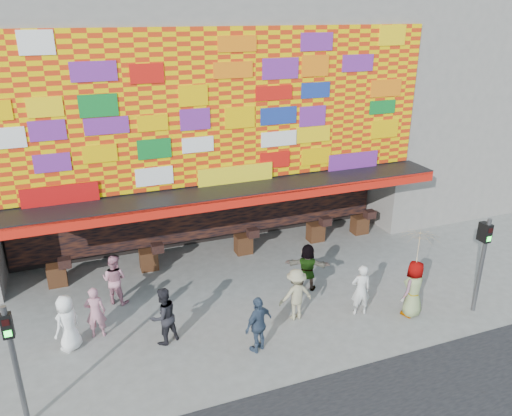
# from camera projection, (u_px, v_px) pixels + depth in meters

# --- Properties ---
(ground) EXTENTS (90.00, 90.00, 0.00)m
(ground) POSITION_uv_depth(u_px,v_px,m) (264.00, 326.00, 14.33)
(ground) COLOR slate
(ground) RESTS_ON ground
(shop_building) EXTENTS (15.20, 9.40, 10.00)m
(shop_building) POSITION_uv_depth(u_px,v_px,m) (187.00, 98.00, 19.48)
(shop_building) COLOR gray
(shop_building) RESTS_ON ground
(neighbor_right) EXTENTS (11.00, 8.00, 12.00)m
(neighbor_right) POSITION_uv_depth(u_px,v_px,m) (459.00, 66.00, 23.36)
(neighbor_right) COLOR gray
(neighbor_right) RESTS_ON ground
(signal_left) EXTENTS (0.22, 0.20, 3.00)m
(signal_left) POSITION_uv_depth(u_px,v_px,m) (13.00, 354.00, 10.27)
(signal_left) COLOR #59595B
(signal_left) RESTS_ON ground
(signal_right) EXTENTS (0.22, 0.20, 3.00)m
(signal_right) POSITION_uv_depth(u_px,v_px,m) (483.00, 255.00, 14.39)
(signal_right) COLOR #59595B
(signal_right) RESTS_ON ground
(ped_a) EXTENTS (0.92, 0.91, 1.60)m
(ped_a) POSITION_uv_depth(u_px,v_px,m) (68.00, 323.00, 13.09)
(ped_a) COLOR white
(ped_a) RESTS_ON ground
(ped_b) EXTENTS (0.61, 0.44, 1.53)m
(ped_b) POSITION_uv_depth(u_px,v_px,m) (95.00, 312.00, 13.62)
(ped_b) COLOR #B87789
(ped_b) RESTS_ON ground
(ped_c) EXTENTS (0.98, 0.89, 1.64)m
(ped_c) POSITION_uv_depth(u_px,v_px,m) (163.00, 316.00, 13.35)
(ped_c) COLOR black
(ped_c) RESTS_ON ground
(ped_d) EXTENTS (1.04, 0.61, 1.59)m
(ped_d) POSITION_uv_depth(u_px,v_px,m) (296.00, 294.00, 14.43)
(ped_d) COLOR #9A9370
(ped_d) RESTS_ON ground
(ped_e) EXTENTS (1.02, 0.77, 1.61)m
(ped_e) POSITION_uv_depth(u_px,v_px,m) (259.00, 324.00, 13.04)
(ped_e) COLOR #374861
(ped_e) RESTS_ON ground
(ped_f) EXTENTS (1.51, 1.11, 1.58)m
(ped_f) POSITION_uv_depth(u_px,v_px,m) (307.00, 267.00, 15.96)
(ped_f) COLOR gray
(ped_f) RESTS_ON ground
(ped_g) EXTENTS (1.00, 0.83, 1.75)m
(ped_g) POSITION_uv_depth(u_px,v_px,m) (414.00, 289.00, 14.56)
(ped_g) COLOR gray
(ped_g) RESTS_ON ground
(ped_h) EXTENTS (0.65, 0.50, 1.61)m
(ped_h) POSITION_uv_depth(u_px,v_px,m) (361.00, 290.00, 14.64)
(ped_h) COLOR silver
(ped_h) RESTS_ON ground
(ped_i) EXTENTS (0.98, 0.93, 1.60)m
(ped_i) POSITION_uv_depth(u_px,v_px,m) (115.00, 279.00, 15.21)
(ped_i) COLOR #CC8498
(ped_i) RESTS_ON ground
(parasol) EXTENTS (1.13, 1.15, 1.97)m
(parasol) POSITION_uv_depth(u_px,v_px,m) (419.00, 248.00, 14.06)
(parasol) COLOR tan
(parasol) RESTS_ON ground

